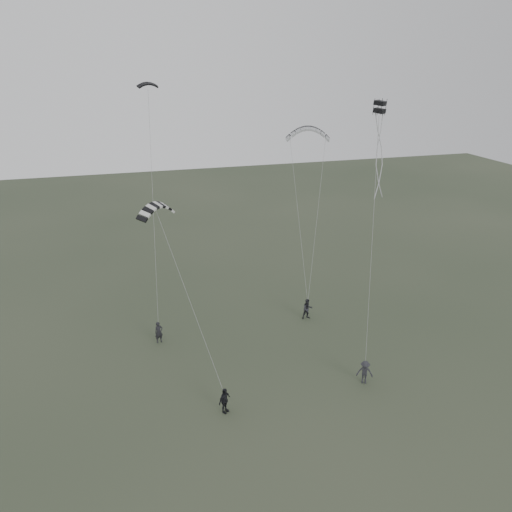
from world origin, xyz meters
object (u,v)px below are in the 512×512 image
object	(u,v)px
flyer_center	(225,401)
flyer_far	(365,372)
flyer_left	(159,332)
kite_striped	(156,205)
kite_dark_small	(148,84)
flyer_right	(308,309)
kite_box	(380,107)
kite_pale_large	(308,129)

from	to	relation	value
flyer_center	flyer_far	world-z (taller)	flyer_center
flyer_center	flyer_left	bearing A→B (deg)	69.54
flyer_far	flyer_center	bearing A→B (deg)	-151.89
flyer_center	kite_striped	distance (m)	12.57
flyer_center	kite_dark_small	distance (m)	22.59
flyer_left	flyer_right	bearing A→B (deg)	-12.11
flyer_center	kite_box	distance (m)	19.76
kite_box	flyer_center	bearing A→B (deg)	158.09
flyer_right	kite_pale_large	xyz separation A→B (m)	(2.24, 6.85, 13.48)
kite_striped	kite_pale_large	bearing A→B (deg)	-3.16
flyer_center	kite_dark_small	size ratio (longest dim) A/B	1.13
flyer_left	flyer_right	xyz separation A→B (m)	(12.06, 0.33, 0.03)
flyer_center	kite_striped	size ratio (longest dim) A/B	0.61
flyer_far	kite_dark_small	world-z (taller)	kite_dark_small
flyer_left	flyer_far	distance (m)	15.26
flyer_left	flyer_right	size ratio (longest dim) A/B	0.96
kite_dark_small	kite_box	world-z (taller)	kite_dark_small
kite_pale_large	kite_box	xyz separation A→B (m)	(-0.83, -13.14, 2.90)
flyer_right	flyer_far	xyz separation A→B (m)	(0.33, -9.23, -0.04)
flyer_center	kite_box	bearing A→B (deg)	-21.10
kite_striped	flyer_center	bearing A→B (deg)	-105.51
flyer_center	kite_pale_large	distance (m)	24.07
kite_striped	kite_dark_small	bearing A→B (deg)	45.62
flyer_far	kite_box	world-z (taller)	kite_box
flyer_right	kite_dark_small	bearing A→B (deg)	154.79
flyer_left	kite_pale_large	world-z (taller)	kite_pale_large
flyer_right	kite_striped	distance (m)	16.27
flyer_left	kite_pale_large	bearing A→B (deg)	12.98
kite_dark_small	kite_pale_large	world-z (taller)	kite_dark_small
flyer_right	kite_dark_small	size ratio (longest dim) A/B	1.17
flyer_right	kite_dark_small	distance (m)	21.15
flyer_right	flyer_center	size ratio (longest dim) A/B	1.04
flyer_right	kite_striped	xyz separation A→B (m)	(-11.81, -3.46, 10.64)
flyer_center	kite_dark_small	bearing A→B (deg)	59.70
flyer_left	kite_dark_small	size ratio (longest dim) A/B	1.12
kite_pale_large	flyer_left	bearing A→B (deg)	-134.24
flyer_far	kite_box	distance (m)	16.72
flyer_center	kite_striped	bearing A→B (deg)	75.71
kite_striped	kite_box	size ratio (longest dim) A/B	3.92
kite_dark_small	kite_box	distance (m)	16.70
flyer_left	flyer_right	world-z (taller)	flyer_right
flyer_left	flyer_far	xyz separation A→B (m)	(12.39, -8.91, -0.01)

